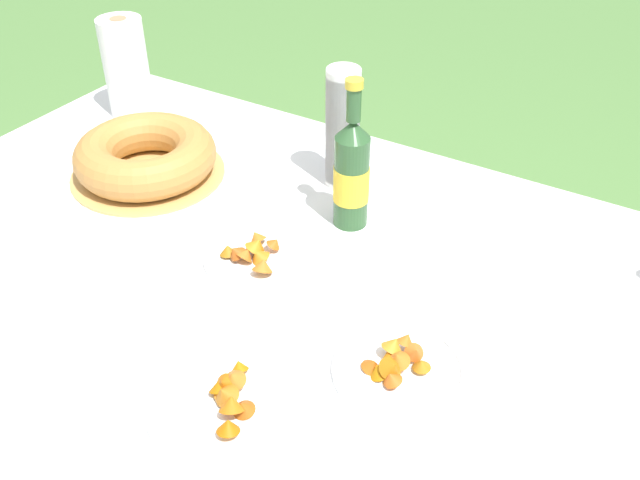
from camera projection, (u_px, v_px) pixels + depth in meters
The scene contains 9 objects.
garden_table at pixel (272, 310), 1.32m from camera, with size 1.75×1.18×0.72m.
tablecloth at pixel (271, 291), 1.29m from camera, with size 1.76×1.19×0.10m.
bundt_cake at pixel (146, 156), 1.57m from camera, with size 0.34×0.34×0.10m.
cup_stack at pixel (342, 129), 1.49m from camera, with size 0.07×0.07×0.27m.
cider_bottle_green at pixel (352, 173), 1.38m from camera, with size 0.07×0.07×0.31m.
snack_plate_near at pixel (227, 403), 1.05m from camera, with size 0.24×0.24×0.05m.
snack_plate_left at pixel (398, 366), 1.11m from camera, with size 0.21×0.21×0.06m.
snack_plate_right at pixel (258, 255), 1.34m from camera, with size 0.21×0.21×0.05m.
paper_towel_roll at pixel (126, 68), 1.77m from camera, with size 0.11×0.11×0.25m.
Camera 1 is at (0.59, -0.80, 1.55)m, focal length 40.00 mm.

